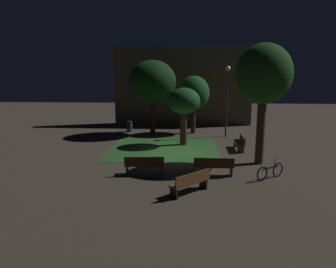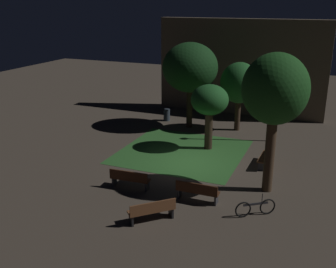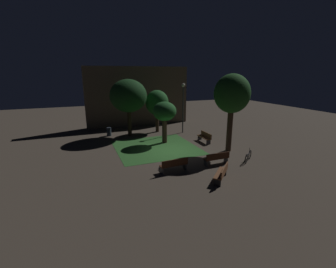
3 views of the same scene
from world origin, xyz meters
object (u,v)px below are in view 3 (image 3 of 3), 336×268
(bench_front_right, at_px, (217,158))
(tree_back_left, at_px, (165,112))
(tree_near_wall, at_px, (128,96))
(bicycle, at_px, (248,156))
(tree_lawn_side, at_px, (232,95))
(trash_bin, at_px, (109,132))
(bench_path_side, at_px, (205,137))
(bench_front_left, at_px, (174,165))
(lamp_post_near_wall, at_px, (183,100))
(tree_tall_center, at_px, (157,103))
(bench_by_lamp, at_px, (222,173))

(bench_front_right, bearing_deg, tree_back_left, 103.07)
(tree_near_wall, xyz_separation_m, bicycle, (6.27, -9.85, -3.57))
(tree_lawn_side, xyz_separation_m, tree_back_left, (-3.94, 4.01, -1.73))
(tree_lawn_side, relative_size, bicycle, 4.32)
(trash_bin, bearing_deg, bench_path_side, -34.72)
(tree_back_left, bearing_deg, tree_near_wall, 124.65)
(bench_front_left, bearing_deg, tree_back_left, 74.48)
(tree_near_wall, distance_m, lamp_post_near_wall, 5.49)
(bench_front_left, xyz_separation_m, tree_lawn_side, (5.66, 2.17, 3.99))
(bicycle, bearing_deg, trash_bin, 127.68)
(tree_back_left, height_order, trash_bin, tree_back_left)
(bench_front_left, distance_m, tree_tall_center, 10.77)
(tree_back_left, bearing_deg, tree_lawn_side, -45.53)
(tree_tall_center, relative_size, trash_bin, 5.33)
(bench_front_right, distance_m, trash_bin, 11.86)
(bench_front_right, height_order, trash_bin, bench_front_right)
(tree_back_left, xyz_separation_m, lamp_post_near_wall, (3.03, 2.66, 0.65))
(bench_by_lamp, bearing_deg, lamp_post_near_wall, 76.43)
(bench_path_side, bearing_deg, bench_front_left, -135.78)
(tree_tall_center, bearing_deg, lamp_post_near_wall, -30.02)
(bench_front_left, bearing_deg, bicycle, -2.38)
(bench_path_side, height_order, tree_near_wall, tree_near_wall)
(bench_by_lamp, distance_m, trash_bin, 13.39)
(bench_path_side, height_order, tree_lawn_side, tree_lawn_side)
(lamp_post_near_wall, distance_m, trash_bin, 8.07)
(tree_near_wall, relative_size, trash_bin, 6.72)
(bench_path_side, xyz_separation_m, lamp_post_near_wall, (-0.41, 3.82, 2.90))
(tree_lawn_side, bearing_deg, bench_by_lamp, -129.52)
(bench_front_right, relative_size, tree_lawn_side, 0.30)
(bench_front_left, height_order, lamp_post_near_wall, lamp_post_near_wall)
(trash_bin, bearing_deg, tree_lawn_side, -44.89)
(bench_path_side, relative_size, tree_back_left, 0.49)
(tree_tall_center, xyz_separation_m, tree_lawn_side, (3.24, -8.02, 1.42))
(tree_near_wall, height_order, trash_bin, tree_near_wall)
(tree_near_wall, bearing_deg, bench_front_right, -68.38)
(bench_path_side, distance_m, tree_near_wall, 8.18)
(bicycle, bearing_deg, tree_near_wall, 122.47)
(tree_lawn_side, relative_size, trash_bin, 7.35)
(bench_by_lamp, distance_m, bicycle, 4.01)
(tree_tall_center, relative_size, tree_near_wall, 0.79)
(bench_front_right, relative_size, tree_back_left, 0.49)
(bench_path_side, height_order, lamp_post_near_wall, lamp_post_near_wall)
(bench_by_lamp, bearing_deg, trash_bin, 110.47)
(lamp_post_near_wall, distance_m, bicycle, 9.60)
(bench_front_right, bearing_deg, tree_near_wall, 111.62)
(tree_tall_center, height_order, lamp_post_near_wall, lamp_post_near_wall)
(tree_tall_center, distance_m, trash_bin, 5.66)
(tree_lawn_side, relative_size, lamp_post_near_wall, 1.19)
(tree_near_wall, xyz_separation_m, trash_bin, (-1.93, 0.76, -3.50))
(bench_front_left, height_order, bench_front_right, same)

